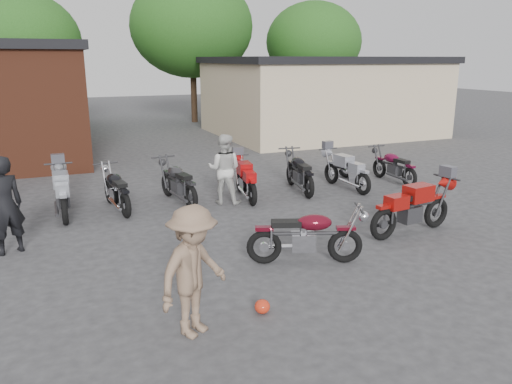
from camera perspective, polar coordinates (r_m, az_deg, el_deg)
name	(u,v)px	position (r m, az deg, el deg)	size (l,w,h in m)	color
ground	(327,272)	(9.11, 8.13, -9.07)	(90.00, 90.00, 0.00)	#333335
stucco_building	(320,98)	(25.63, 7.30, 10.56)	(10.00, 8.00, 3.50)	tan
tree_1	(23,58)	(29.07, -25.05, 13.68)	(5.92, 5.92, 7.40)	#184211
tree_2	(192,46)	(30.26, -7.28, 16.25)	(7.04, 7.04, 8.80)	#184211
tree_3	(313,57)	(33.37, 6.55, 15.11)	(6.08, 6.08, 7.60)	#184211
vintage_motorcycle	(307,233)	(9.23, 5.90, -4.63)	(2.08, 0.68, 1.20)	#520A17
sportbike	(413,205)	(11.26, 17.53, -1.43)	(2.21, 0.73, 1.28)	#9C110D
helmet	(262,307)	(7.65, 0.72, -12.95)	(0.23, 0.23, 0.21)	red
person_dark	(4,206)	(10.69, -26.81, -1.39)	(0.71, 0.46, 1.94)	black
person_light	(224,169)	(12.98, -3.64, 2.62)	(0.89, 0.69, 1.83)	silver
person_tan	(193,271)	(6.84, -7.17, -9.00)	(1.19, 0.69, 1.85)	#846852
row_bike_1	(62,190)	(12.88, -21.32, 0.17)	(2.13, 0.70, 1.24)	#8E929B
row_bike_2	(116,187)	(12.91, -15.71, 0.51)	(2.01, 0.66, 1.17)	black
row_bike_3	(178,180)	(13.23, -8.95, 1.35)	(2.10, 0.69, 1.22)	#272729
row_bike_4	(245,177)	(13.50, -1.22, 1.69)	(2.01, 0.66, 1.16)	#B30E10
row_bike_5	(299,170)	(14.28, 4.96, 2.50)	(2.11, 0.70, 1.22)	black
row_bike_6	(346,169)	(14.71, 10.24, 2.60)	(2.03, 0.67, 1.18)	#9596A2
row_bike_7	(393,164)	(15.85, 15.44, 3.07)	(1.93, 0.64, 1.12)	#570A29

